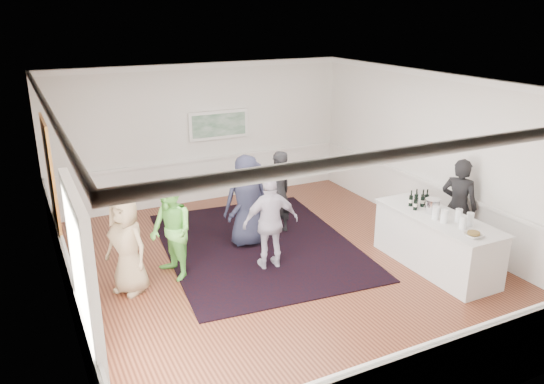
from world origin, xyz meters
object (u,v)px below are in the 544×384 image
serving_table (436,242)px  guest_green (171,231)px  guest_navy (247,201)px  guest_tan (127,245)px  nut_bowl (474,234)px  guest_dark_a (251,202)px  ice_bucket (432,206)px  guest_lilac (271,222)px  guest_dark_b (278,193)px  bartender (458,206)px

serving_table → guest_green: size_ratio=1.42×
serving_table → guest_navy: size_ratio=1.35×
guest_tan → nut_bowl: bearing=30.0°
guest_tan → guest_navy: (2.42, 0.82, 0.08)m
serving_table → nut_bowl: bearing=-98.8°
guest_green → guest_dark_a: size_ratio=1.04×
serving_table → nut_bowl: 1.05m
guest_dark_a → guest_navy: bearing=22.5°
guest_green → ice_bucket: bearing=58.2°
serving_table → guest_lilac: (-2.57, 1.29, 0.36)m
guest_lilac → nut_bowl: bearing=145.4°
guest_tan → guest_dark_b: bearing=74.4°
guest_tan → guest_lilac: guest_lilac is taller
guest_green → guest_dark_b: size_ratio=0.97×
serving_table → bartender: 0.93m
ice_bucket → guest_dark_a: bearing=136.5°
guest_green → guest_lilac: (1.64, -0.41, 0.01)m
guest_dark_b → guest_navy: size_ratio=0.97×
guest_lilac → ice_bucket: guest_lilac is taller
guest_dark_a → bartender: bearing=132.1°
bartender → nut_bowl: (-0.91, -1.22, 0.10)m
nut_bowl → ice_bucket: bearing=82.6°
guest_lilac → ice_bucket: size_ratio=6.51×
serving_table → guest_green: guest_green is taller
serving_table → ice_bucket: bearing=89.7°
bartender → guest_navy: bartender is taller
guest_tan → guest_lilac: 2.41m
guest_navy → nut_bowl: guest_navy is taller
serving_table → guest_dark_a: (-2.41, 2.47, 0.32)m
guest_lilac → bartender: bearing=171.3°
serving_table → guest_dark_b: guest_dark_b is taller
serving_table → guest_dark_b: bearing=124.9°
guest_tan → guest_navy: guest_navy is taller
nut_bowl → guest_tan: bearing=153.2°
guest_dark_a → nut_bowl: guest_dark_a is taller
guest_dark_a → nut_bowl: (2.27, -3.37, 0.20)m
serving_table → nut_bowl: nut_bowl is taller
guest_dark_a → serving_table: bearing=120.4°
bartender → guest_navy: bearing=31.4°
guest_navy → guest_lilac: bearing=96.5°
bartender → guest_navy: 3.90m
bartender → guest_dark_b: (-2.55, 2.23, -0.04)m
bartender → guest_dark_a: (-3.18, 2.15, -0.10)m
guest_dark_a → guest_green: bearing=9.3°
guest_tan → bartender: bearing=44.8°
ice_bucket → serving_table: bearing=-90.3°
guest_tan → guest_green: bearing=68.3°
guest_tan → nut_bowl: 5.42m
ice_bucket → guest_lilac: bearing=156.7°
guest_dark_a → nut_bowl: 4.06m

